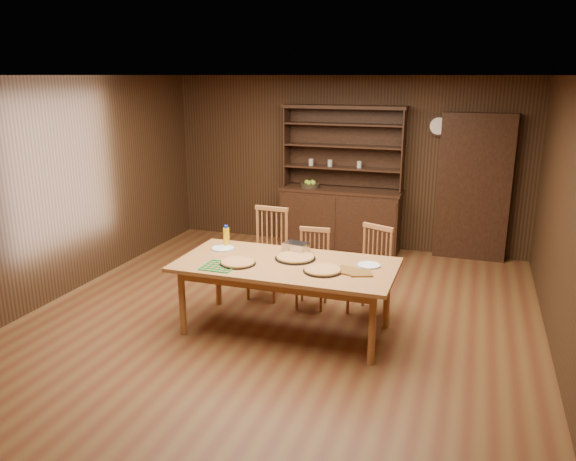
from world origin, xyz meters
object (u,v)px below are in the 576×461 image
(juice_bottle, at_px, (226,236))
(china_hutch, at_px, (341,211))
(chair_right, at_px, (372,268))
(chair_center, at_px, (313,265))
(chair_left, at_px, (269,249))
(dining_table, at_px, (286,269))

(juice_bottle, bearing_deg, china_hutch, 75.88)
(juice_bottle, bearing_deg, chair_right, 14.91)
(chair_center, bearing_deg, juice_bottle, -158.71)
(chair_left, distance_m, chair_right, 1.28)
(chair_left, relative_size, chair_center, 1.19)
(chair_left, height_order, juice_bottle, chair_left)
(china_hutch, xyz_separation_m, dining_table, (0.15, -3.03, 0.09))
(china_hutch, distance_m, chair_right, 2.43)
(chair_left, distance_m, juice_bottle, 0.68)
(dining_table, relative_size, chair_center, 2.44)
(chair_right, height_order, juice_bottle, chair_right)
(chair_center, distance_m, juice_bottle, 1.05)
(dining_table, height_order, juice_bottle, juice_bottle)
(chair_center, relative_size, chair_right, 0.91)
(dining_table, xyz_separation_m, chair_right, (0.75, 0.77, -0.15))
(china_hutch, relative_size, dining_table, 0.98)
(chair_center, xyz_separation_m, chair_right, (0.68, 0.00, 0.05))
(china_hutch, distance_m, chair_center, 2.28)
(chair_center, height_order, juice_bottle, juice_bottle)
(china_hutch, height_order, dining_table, china_hutch)
(chair_left, bearing_deg, chair_center, -9.37)
(china_hutch, distance_m, chair_left, 2.17)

